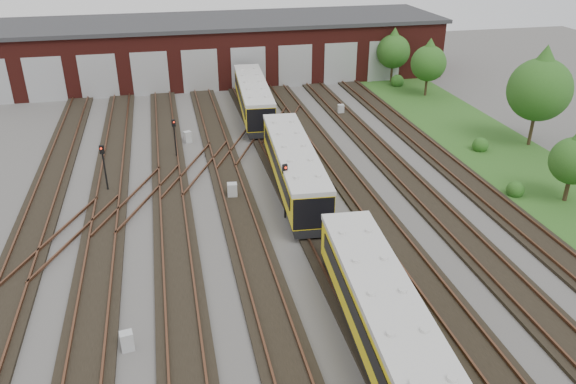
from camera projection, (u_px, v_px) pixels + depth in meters
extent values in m
plane|color=#4D4B47|center=(297.00, 270.00, 29.03)|extent=(120.00, 120.00, 0.00)
cube|color=black|center=(6.00, 306.00, 26.22)|extent=(2.40, 70.00, 0.18)
cube|color=#563422|center=(22.00, 301.00, 26.29)|extent=(0.10, 70.00, 0.15)
cube|color=black|center=(95.00, 295.00, 27.01)|extent=(2.40, 70.00, 0.18)
cube|color=#563422|center=(79.00, 294.00, 26.79)|extent=(0.10, 70.00, 0.15)
cube|color=#563422|center=(110.00, 290.00, 27.08)|extent=(0.10, 70.00, 0.15)
cube|color=black|center=(179.00, 284.00, 27.80)|extent=(2.40, 70.00, 0.18)
cube|color=#563422|center=(164.00, 283.00, 27.59)|extent=(0.10, 70.00, 0.15)
cube|color=#563422|center=(194.00, 280.00, 27.87)|extent=(0.10, 70.00, 0.15)
cube|color=black|center=(259.00, 274.00, 28.59)|extent=(2.40, 70.00, 0.18)
cube|color=#563422|center=(245.00, 273.00, 28.38)|extent=(0.10, 70.00, 0.15)
cube|color=#563422|center=(272.00, 269.00, 28.66)|extent=(0.10, 70.00, 0.15)
cube|color=black|center=(334.00, 264.00, 29.38)|extent=(2.40, 70.00, 0.18)
cube|color=#563422|center=(321.00, 263.00, 29.17)|extent=(0.10, 70.00, 0.15)
cube|color=#563422|center=(347.00, 260.00, 29.45)|extent=(0.10, 70.00, 0.15)
cube|color=black|center=(405.00, 255.00, 30.17)|extent=(2.40, 70.00, 0.18)
cube|color=#563422|center=(393.00, 254.00, 29.96)|extent=(0.10, 70.00, 0.15)
cube|color=#563422|center=(418.00, 251.00, 30.24)|extent=(0.10, 70.00, 0.15)
cube|color=black|center=(473.00, 246.00, 30.97)|extent=(2.40, 70.00, 0.18)
cube|color=#563422|center=(461.00, 245.00, 30.75)|extent=(0.10, 70.00, 0.15)
cube|color=#563422|center=(485.00, 242.00, 31.03)|extent=(0.10, 70.00, 0.15)
cube|color=black|center=(537.00, 238.00, 31.76)|extent=(2.40, 70.00, 0.18)
cube|color=#563422|center=(526.00, 237.00, 31.54)|extent=(0.10, 70.00, 0.15)
cube|color=#563422|center=(549.00, 234.00, 31.83)|extent=(0.10, 70.00, 0.15)
cube|color=#563422|center=(140.00, 197.00, 36.08)|extent=(5.40, 9.62, 0.15)
cube|color=#563422|center=(197.00, 167.00, 40.37)|extent=(5.40, 9.62, 0.15)
cube|color=#563422|center=(244.00, 143.00, 44.66)|extent=(5.40, 9.62, 0.15)
cube|color=#563422|center=(67.00, 235.00, 31.79)|extent=(5.40, 9.62, 0.15)
cube|color=#563422|center=(282.00, 123.00, 48.95)|extent=(5.40, 9.62, 0.15)
cube|color=#4C1713|center=(213.00, 50.00, 62.69)|extent=(50.00, 12.00, 6.00)
cube|color=#2E2F31|center=(212.00, 21.00, 61.29)|extent=(51.00, 12.50, 0.40)
cube|color=#A5A7AA|center=(45.00, 80.00, 54.41)|extent=(3.60, 0.12, 4.40)
cube|color=#A5A7AA|center=(99.00, 77.00, 55.40)|extent=(3.60, 0.12, 4.40)
cube|color=#A5A7AA|center=(150.00, 74.00, 56.39)|extent=(3.60, 0.12, 4.40)
cube|color=#A5A7AA|center=(200.00, 71.00, 57.38)|extent=(3.60, 0.12, 4.40)
cube|color=#A5A7AA|center=(249.00, 69.00, 58.37)|extent=(3.60, 0.12, 4.40)
cube|color=#A5A7AA|center=(295.00, 66.00, 59.36)|extent=(3.60, 0.12, 4.40)
cube|color=#A5A7AA|center=(340.00, 64.00, 60.35)|extent=(3.60, 0.12, 4.40)
cube|color=#A5A7AA|center=(384.00, 61.00, 61.34)|extent=(3.60, 0.12, 4.40)
cube|color=#27501A|center=(514.00, 163.00, 41.52)|extent=(8.00, 55.00, 0.05)
cube|color=black|center=(382.00, 343.00, 23.21)|extent=(3.03, 13.71, 0.54)
cube|color=gold|center=(385.00, 319.00, 22.65)|extent=(3.30, 13.73, 1.99)
cube|color=beige|center=(387.00, 296.00, 22.15)|extent=(3.39, 13.74, 0.27)
cube|color=black|center=(356.00, 317.00, 22.38)|extent=(0.89, 11.94, 0.77)
cube|color=black|center=(413.00, 312.00, 22.71)|extent=(0.89, 11.94, 0.77)
cube|color=black|center=(294.00, 182.00, 37.20)|extent=(3.03, 13.71, 0.54)
cube|color=gold|center=(294.00, 165.00, 36.64)|extent=(3.30, 13.73, 1.99)
cube|color=beige|center=(294.00, 149.00, 36.14)|extent=(3.39, 13.74, 0.27)
cube|color=black|center=(276.00, 163.00, 36.38)|extent=(0.89, 11.94, 0.77)
cube|color=black|center=(312.00, 161.00, 36.71)|extent=(0.89, 11.94, 0.77)
cube|color=black|center=(254.00, 109.00, 51.20)|extent=(3.03, 13.71, 0.54)
cube|color=gold|center=(253.00, 96.00, 50.64)|extent=(3.30, 13.73, 1.99)
cube|color=beige|center=(253.00, 84.00, 50.14)|extent=(3.39, 13.74, 0.27)
cube|color=black|center=(240.00, 94.00, 50.37)|extent=(0.89, 11.94, 0.77)
cube|color=black|center=(266.00, 93.00, 50.70)|extent=(0.89, 11.94, 0.77)
cylinder|color=black|center=(105.00, 173.00, 36.70)|extent=(0.11, 0.11, 2.74)
cube|color=black|center=(102.00, 150.00, 35.97)|extent=(0.31, 0.22, 0.56)
sphere|color=red|center=(101.00, 149.00, 35.82)|extent=(0.13, 0.13, 0.13)
cylinder|color=black|center=(285.00, 196.00, 33.49)|extent=(0.11, 0.11, 2.95)
cube|color=black|center=(285.00, 169.00, 32.72)|extent=(0.31, 0.23, 0.57)
sphere|color=red|center=(285.00, 168.00, 32.57)|extent=(0.14, 0.14, 0.14)
cylinder|color=black|center=(175.00, 143.00, 41.91)|extent=(0.10, 0.10, 2.54)
cube|color=black|center=(174.00, 123.00, 41.24)|extent=(0.29, 0.23, 0.52)
sphere|color=red|center=(173.00, 122.00, 41.10)|extent=(0.12, 0.12, 0.12)
cylinder|color=black|center=(294.00, 165.00, 38.35)|extent=(0.09, 0.09, 2.33)
cube|color=black|center=(294.00, 146.00, 37.73)|extent=(0.26, 0.21, 0.45)
sphere|color=red|center=(295.00, 146.00, 37.62)|extent=(0.11, 0.11, 0.11)
cube|color=#AFB2B4|center=(127.00, 341.00, 23.56)|extent=(0.59, 0.52, 0.89)
cube|color=#AFB2B4|center=(188.00, 137.00, 45.22)|extent=(0.69, 0.64, 0.93)
cube|color=#AFB2B4|center=(232.00, 191.00, 36.25)|extent=(0.68, 0.58, 1.04)
cube|color=#AFB2B4|center=(282.00, 160.00, 41.00)|extent=(0.60, 0.53, 0.90)
cube|color=#AFB2B4|center=(341.00, 109.00, 51.67)|extent=(0.58, 0.49, 0.92)
cylinder|color=#352817|center=(391.00, 74.00, 61.41)|extent=(0.24, 0.24, 1.84)
sphere|color=#1E4914|center=(393.00, 51.00, 60.33)|extent=(3.58, 3.58, 3.58)
cone|color=#1E4914|center=(394.00, 39.00, 59.76)|extent=(3.06, 3.06, 2.55)
cylinder|color=#352817|center=(426.00, 87.00, 56.81)|extent=(0.25, 0.25, 1.80)
sphere|color=#1E4914|center=(429.00, 63.00, 55.74)|extent=(3.51, 3.51, 3.51)
cone|color=#1E4914|center=(430.00, 51.00, 55.19)|extent=(3.01, 3.01, 2.51)
cylinder|color=#352817|center=(531.00, 131.00, 44.34)|extent=(0.27, 0.27, 2.47)
sphere|color=#1E4914|center=(539.00, 90.00, 42.88)|extent=(4.81, 4.81, 4.81)
cone|color=#1E4914|center=(544.00, 67.00, 42.12)|extent=(4.12, 4.12, 3.44)
cylinder|color=#352817|center=(567.00, 190.00, 35.77)|extent=(0.27, 0.27, 1.53)
sphere|color=#1E4914|center=(574.00, 161.00, 34.87)|extent=(2.97, 2.97, 2.97)
sphere|color=#1E4914|center=(516.00, 187.00, 36.59)|extent=(1.16, 1.16, 1.16)
sphere|color=#1E4914|center=(481.00, 143.00, 43.59)|extent=(1.24, 1.24, 1.24)
sphere|color=#1E4914|center=(397.00, 79.00, 60.17)|extent=(1.43, 1.43, 1.43)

